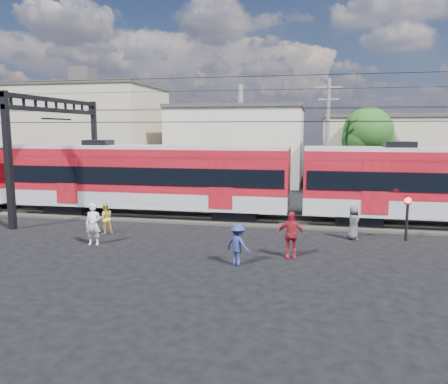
{
  "coord_description": "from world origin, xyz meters",
  "views": [
    {
      "loc": [
        5.02,
        -15.88,
        5.1
      ],
      "look_at": [
        0.79,
        5.0,
        2.03
      ],
      "focal_mm": 35.0,
      "sensor_mm": 36.0,
      "label": 1
    }
  ],
  "objects_px": {
    "pedestrian_c": "(238,245)",
    "pedestrian_a": "(93,224)",
    "commuter_train": "(154,176)",
    "crossing_signal": "(407,210)"
  },
  "relations": [
    {
      "from": "pedestrian_c",
      "to": "pedestrian_a",
      "type": "bearing_deg",
      "value": 12.39
    },
    {
      "from": "pedestrian_a",
      "to": "commuter_train",
      "type": "bearing_deg",
      "value": 78.45
    },
    {
      "from": "pedestrian_c",
      "to": "crossing_signal",
      "type": "xyz_separation_m",
      "value": [
        6.97,
        5.13,
        0.65
      ]
    },
    {
      "from": "pedestrian_c",
      "to": "commuter_train",
      "type": "bearing_deg",
      "value": -25.79
    },
    {
      "from": "commuter_train",
      "to": "pedestrian_a",
      "type": "distance_m",
      "value": 6.66
    },
    {
      "from": "commuter_train",
      "to": "pedestrian_a",
      "type": "xyz_separation_m",
      "value": [
        -0.45,
        -6.48,
        -1.48
      ]
    },
    {
      "from": "pedestrian_c",
      "to": "crossing_signal",
      "type": "height_order",
      "value": "crossing_signal"
    },
    {
      "from": "commuter_train",
      "to": "pedestrian_a",
      "type": "height_order",
      "value": "commuter_train"
    },
    {
      "from": "commuter_train",
      "to": "crossing_signal",
      "type": "height_order",
      "value": "commuter_train"
    },
    {
      "from": "commuter_train",
      "to": "pedestrian_c",
      "type": "xyz_separation_m",
      "value": [
        6.35,
        -8.17,
        -1.6
      ]
    }
  ]
}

